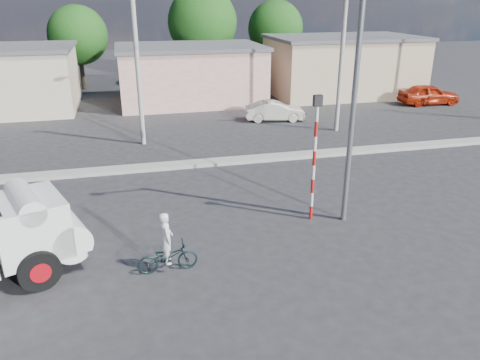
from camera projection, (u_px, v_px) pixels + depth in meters
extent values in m
plane|color=#29292C|center=(231.00, 251.00, 14.31)|extent=(120.00, 120.00, 0.00)
cube|color=#99968E|center=(192.00, 164.00, 21.50)|extent=(40.00, 0.80, 0.16)
cylinder|color=black|center=(39.00, 270.00, 12.29)|extent=(1.15, 0.70, 1.11)
cylinder|color=red|center=(39.00, 270.00, 12.29)|extent=(0.64, 0.54, 0.55)
cylinder|color=black|center=(22.00, 238.00, 13.91)|extent=(1.15, 0.70, 1.11)
cylinder|color=red|center=(22.00, 238.00, 13.91)|extent=(0.64, 0.54, 0.55)
cube|color=white|center=(29.00, 225.00, 12.84)|extent=(2.45, 2.59, 1.57)
cylinder|color=white|center=(63.00, 231.00, 13.46)|extent=(1.79, 2.34, 1.11)
cylinder|color=white|center=(24.00, 202.00, 12.58)|extent=(1.41, 2.19, 0.71)
cube|color=silver|center=(79.00, 240.00, 13.83)|extent=(0.92, 2.08, 0.28)
imported|color=black|center=(168.00, 257.00, 13.13)|extent=(1.71, 0.64, 0.89)
imported|color=white|center=(167.00, 247.00, 13.01)|extent=(0.38, 0.56, 1.51)
imported|color=beige|center=(275.00, 111.00, 29.07)|extent=(3.85, 1.93, 1.21)
imported|color=#A9220A|center=(429.00, 94.00, 33.41)|extent=(4.37, 2.05, 1.44)
cylinder|color=red|center=(311.00, 212.00, 16.29)|extent=(0.11, 0.11, 0.50)
cylinder|color=white|center=(312.00, 199.00, 16.10)|extent=(0.11, 0.11, 0.50)
cylinder|color=red|center=(313.00, 186.00, 15.92)|extent=(0.11, 0.11, 0.50)
cylinder|color=white|center=(313.00, 172.00, 15.74)|extent=(0.11, 0.11, 0.50)
cylinder|color=red|center=(314.00, 158.00, 15.55)|extent=(0.11, 0.11, 0.50)
cylinder|color=white|center=(315.00, 144.00, 15.37)|extent=(0.11, 0.11, 0.50)
cylinder|color=red|center=(316.00, 129.00, 15.19)|extent=(0.11, 0.11, 0.50)
cylinder|color=white|center=(317.00, 114.00, 15.00)|extent=(0.11, 0.11, 0.50)
cube|color=black|center=(318.00, 101.00, 14.85)|extent=(0.28, 0.18, 0.36)
cylinder|color=slate|center=(355.00, 91.00, 14.70)|extent=(0.18, 0.18, 9.00)
cube|color=tan|center=(190.00, 75.00, 33.93)|extent=(10.00, 7.00, 3.80)
cube|color=#59595B|center=(189.00, 47.00, 33.18)|extent=(10.30, 7.30, 0.24)
cube|color=tan|center=(343.00, 67.00, 36.53)|extent=(11.00, 7.00, 4.20)
cube|color=#59595B|center=(345.00, 37.00, 35.72)|extent=(11.30, 7.30, 0.24)
cylinder|color=#38281E|center=(82.00, 68.00, 38.52)|extent=(0.36, 0.36, 3.47)
sphere|color=#265D1C|center=(78.00, 35.00, 37.56)|extent=(4.71, 4.71, 4.71)
cylinder|color=#38281E|center=(203.00, 61.00, 39.72)|extent=(0.36, 0.36, 4.20)
sphere|color=#265D1C|center=(202.00, 22.00, 38.56)|extent=(5.70, 5.70, 5.70)
cylinder|color=#38281E|center=(275.00, 59.00, 43.19)|extent=(0.36, 0.36, 3.64)
sphere|color=#265D1C|center=(275.00, 28.00, 42.19)|extent=(4.94, 4.94, 4.94)
cylinder|color=#99968E|center=(138.00, 67.00, 23.23)|extent=(0.24, 0.24, 8.00)
cylinder|color=#99968E|center=(341.00, 60.00, 25.69)|extent=(0.24, 0.24, 8.00)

